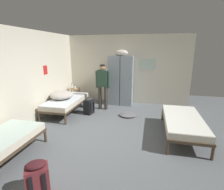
{
  "coord_description": "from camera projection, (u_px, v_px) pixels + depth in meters",
  "views": [
    {
      "loc": [
        0.95,
        -3.92,
        2.1
      ],
      "look_at": [
        0.0,
        0.28,
        0.95
      ],
      "focal_mm": 27.84,
      "sensor_mm": 36.0,
      "label": 1
    }
  ],
  "objects": [
    {
      "name": "backpack_maroon",
      "position": [
        38.0,
        178.0,
        2.54
      ],
      "size": [
        0.41,
        0.42,
        0.55
      ],
      "color": "maroon",
      "rests_on": "ground_plane"
    },
    {
      "name": "shelf_unit",
      "position": [
        74.0,
        94.0,
        6.98
      ],
      "size": [
        0.38,
        0.3,
        0.57
      ],
      "color": "#99704C",
      "rests_on": "ground_plane"
    },
    {
      "name": "bed_right",
      "position": [
        183.0,
        121.0,
        4.24
      ],
      "size": [
        0.9,
        1.9,
        0.49
      ],
      "color": "#473828",
      "rests_on": "ground_plane"
    },
    {
      "name": "bed_left_rear",
      "position": [
        66.0,
        102.0,
        5.83
      ],
      "size": [
        0.9,
        1.9,
        0.49
      ],
      "color": "#473828",
      "rests_on": "ground_plane"
    },
    {
      "name": "room_backdrop",
      "position": [
        81.0,
        74.0,
        5.61
      ],
      "size": [
        4.78,
        5.69,
        2.62
      ],
      "color": "beige",
      "rests_on": "ground_plane"
    },
    {
      "name": "clothes_pile_grey",
      "position": [
        128.0,
        115.0,
        5.61
      ],
      "size": [
        0.55,
        0.51,
        0.08
      ],
      "color": "slate",
      "rests_on": "ground_plane"
    },
    {
      "name": "lotion_bottle",
      "position": [
        75.0,
        87.0,
        6.85
      ],
      "size": [
        0.06,
        0.06,
        0.15
      ],
      "color": "white",
      "rests_on": "shelf_unit"
    },
    {
      "name": "locker_bank",
      "position": [
        121.0,
        79.0,
        6.61
      ],
      "size": [
        0.9,
        0.55,
        2.07
      ],
      "color": "#8C99A3",
      "rests_on": "ground_plane"
    },
    {
      "name": "backpack_black",
      "position": [
        89.0,
        106.0,
        5.75
      ],
      "size": [
        0.38,
        0.36,
        0.55
      ],
      "color": "black",
      "rests_on": "ground_plane"
    },
    {
      "name": "bedding_heap",
      "position": [
        62.0,
        95.0,
        5.76
      ],
      "size": [
        0.75,
        0.77,
        0.26
      ],
      "color": "#B7B2A8",
      "rests_on": "bed_left_rear"
    },
    {
      "name": "water_bottle",
      "position": [
        72.0,
        86.0,
        6.93
      ],
      "size": [
        0.07,
        0.07,
        0.23
      ],
      "color": "white",
      "rests_on": "shelf_unit"
    },
    {
      "name": "ground_plane",
      "position": [
        110.0,
        134.0,
        4.44
      ],
      "size": [
        9.01,
        9.01,
        0.0
      ],
      "primitive_type": "plane",
      "color": "slate"
    },
    {
      "name": "person_traveler",
      "position": [
        103.0,
        83.0,
        6.02
      ],
      "size": [
        0.51,
        0.21,
        1.6
      ],
      "color": "#3D3833",
      "rests_on": "ground_plane"
    }
  ]
}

